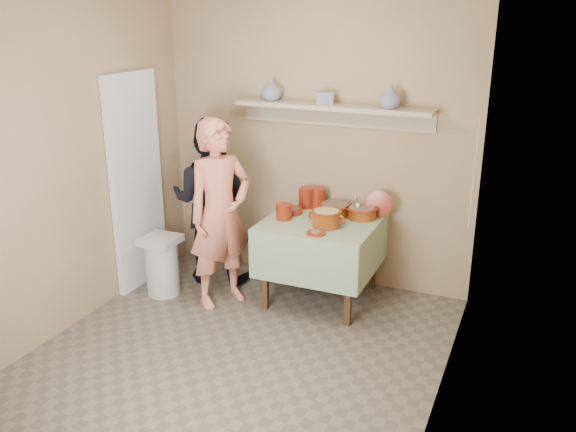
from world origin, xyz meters
The scene contains 22 objects.
ground centered at (0.00, 0.00, 0.00)m, with size 3.50×3.50×0.00m, color #645C4F.
tile_panel centered at (-1.46, 0.95, 1.00)m, with size 0.06×0.70×2.00m, color silver.
plate_stack_a centered at (-0.01, 1.55, 0.85)m, with size 0.14×0.14×0.19m, color maroon.
plate_stack_b centered at (0.08, 1.61, 0.85)m, with size 0.15×0.15×0.18m, color maroon.
bowl_stack centered at (-0.06, 1.16, 0.83)m, with size 0.14×0.14×0.14m, color maroon.
empty_bowl centered at (-0.06, 1.34, 0.79)m, with size 0.19×0.19×0.06m, color maroon.
propped_lid centered at (0.68, 1.56, 0.88)m, with size 0.24×0.24×0.02m, color maroon.
vase_right centered at (0.72, 1.60, 1.82)m, with size 0.18×0.18×0.19m, color navy.
vase_left centered at (-0.39, 1.64, 1.82)m, with size 0.19×0.19×0.20m, color navy.
ceramic_box centered at (0.13, 1.61, 1.77)m, with size 0.15×0.11×0.11m, color navy.
person_cook centered at (-0.54, 0.87, 0.84)m, with size 0.61×0.40×1.67m, color #DB775E.
person_helper centered at (-0.88, 1.28, 0.79)m, with size 0.77×0.60×1.59m, color black.
room_shell centered at (0.00, 0.00, 1.61)m, with size 3.04×3.54×2.62m.
serving_table centered at (0.25, 1.28, 0.64)m, with size 0.97×0.97×0.76m.
cazuela_meat_a centered at (0.31, 1.46, 0.82)m, with size 0.30×0.30×0.10m.
cazuela_meat_b centered at (0.55, 1.46, 0.82)m, with size 0.28×0.28×0.10m.
ladle centered at (0.52, 1.47, 0.87)m, with size 0.08×0.26×0.19m.
cazuela_rice centered at (0.34, 1.13, 0.85)m, with size 0.33×0.25×0.14m.
front_plate centered at (0.33, 0.92, 0.77)m, with size 0.16×0.16×0.03m.
wall_shelf centered at (0.20, 1.65, 1.67)m, with size 1.80×0.25×0.21m.
trash_bin centered at (-1.13, 0.80, 0.28)m, with size 0.32×0.32×0.56m.
electrical_cord centered at (1.47, 1.48, 1.25)m, with size 0.01×0.05×0.90m.
Camera 1 is at (1.96, -3.48, 2.53)m, focal length 38.00 mm.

